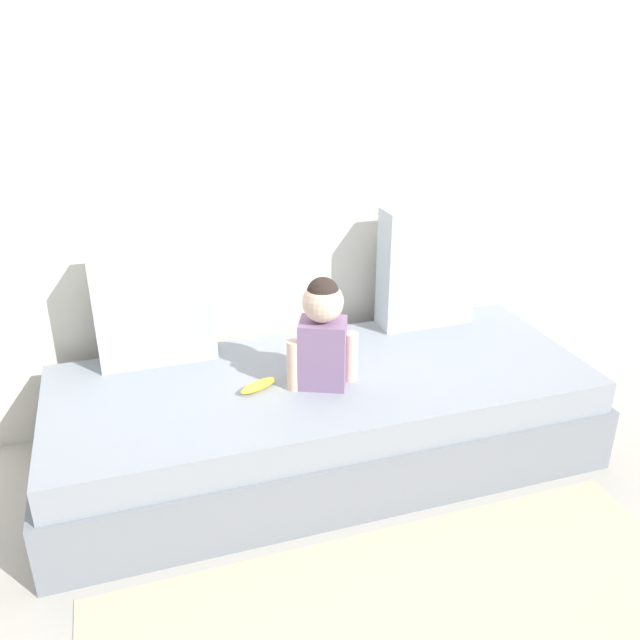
% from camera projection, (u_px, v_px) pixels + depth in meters
% --- Properties ---
extents(ground_plane, '(12.00, 12.00, 0.00)m').
position_uv_depth(ground_plane, '(323.00, 457.00, 2.91)').
color(ground_plane, '#B2ADA3').
extents(back_wall, '(5.49, 0.10, 2.41)m').
position_uv_depth(back_wall, '(282.00, 158.00, 2.92)').
color(back_wall, silver).
rests_on(back_wall, ground).
extents(couch, '(2.29, 0.90, 0.42)m').
position_uv_depth(couch, '(323.00, 418.00, 2.82)').
color(couch, gray).
rests_on(couch, ground).
extents(throw_pillow_left, '(0.49, 0.16, 0.50)m').
position_uv_depth(throw_pillow_left, '(154.00, 306.00, 2.76)').
color(throw_pillow_left, '#B2BCC6').
rests_on(throw_pillow_left, couch).
extents(throw_pillow_right, '(0.45, 0.16, 0.57)m').
position_uv_depth(throw_pillow_right, '(427.00, 267.00, 3.10)').
color(throw_pillow_right, '#B2BCC6').
rests_on(throw_pillow_right, couch).
extents(toddler, '(0.29, 0.21, 0.46)m').
position_uv_depth(toddler, '(323.00, 332.00, 2.57)').
color(toddler, gray).
rests_on(toddler, couch).
extents(banana, '(0.17, 0.11, 0.04)m').
position_uv_depth(banana, '(258.00, 386.00, 2.61)').
color(banana, yellow).
rests_on(banana, couch).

